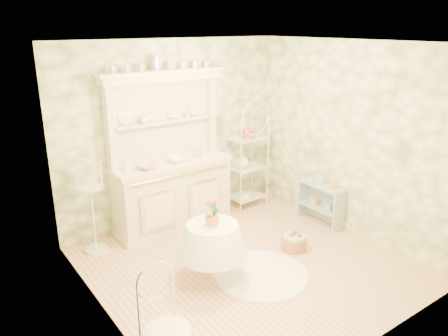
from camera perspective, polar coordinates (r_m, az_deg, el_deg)
floor at (r=5.65m, az=3.03°, el=-12.46°), size 3.60×3.60×0.00m
ceiling at (r=4.86m, az=3.58°, el=16.05°), size 3.60×3.60×0.00m
wall_left at (r=4.26m, az=-15.99°, el=-3.64°), size 3.60×3.60×0.00m
wall_right at (r=6.34m, az=16.10°, el=3.55°), size 3.60×3.60×0.00m
wall_back at (r=6.54m, az=-6.68°, el=4.60°), size 3.60×3.60×0.00m
wall_front at (r=3.95m, az=19.93°, el=-5.83°), size 3.60×3.60×0.00m
kitchen_dresser at (r=6.26m, az=-6.95°, el=2.02°), size 1.87×0.61×2.29m
bakers_rack at (r=7.07m, az=3.01°, el=1.59°), size 0.56×0.42×1.71m
side_shelf at (r=6.76m, az=12.53°, el=-4.71°), size 0.32×0.71×0.59m
round_table at (r=5.19m, az=-1.50°, el=-11.03°), size 0.81×0.81×0.69m
cafe_chair at (r=3.94m, az=-7.39°, el=-20.66°), size 0.40×0.40×0.85m
birdcage_stand at (r=5.87m, az=-16.92°, el=-3.92°), size 0.36×0.36×1.50m
floor_basket at (r=6.02m, az=9.09°, el=-9.57°), size 0.39×0.39×0.20m
lace_rug at (r=5.47m, az=4.87°, el=-13.62°), size 1.51×1.51×0.01m
bowl_floral at (r=6.04m, az=-9.94°, el=-0.01°), size 0.37×0.37×0.07m
bowl_white at (r=6.28m, az=-6.16°, el=0.90°), size 0.32×0.32×0.08m
cup_left at (r=6.15m, az=-10.34°, el=6.03°), size 0.14×0.14×0.10m
cup_right at (r=6.47m, az=-4.83°, el=6.87°), size 0.10×0.10×0.09m
potted_geranium at (r=4.94m, az=-1.45°, el=-6.08°), size 0.18×0.16×0.29m
bottle_amber at (r=6.50m, az=14.02°, el=-2.09°), size 0.07×0.07×0.18m
bottle_blue at (r=6.63m, az=12.75°, el=-1.84°), size 0.06×0.06×0.10m
bottle_glass at (r=6.69m, az=11.20°, el=-1.60°), size 0.08×0.08×0.09m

